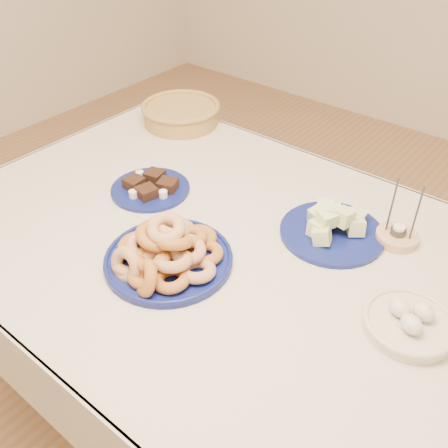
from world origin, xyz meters
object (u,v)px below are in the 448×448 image
at_px(dining_table, 235,274).
at_px(egg_bowl, 409,322).
at_px(wicker_basket, 181,113).
at_px(brownie_plate, 150,187).
at_px(melon_plate, 333,226).
at_px(candle_holder, 397,236).
at_px(donut_platter, 166,252).

bearing_deg(dining_table, egg_bowl, 1.26).
xyz_separation_m(wicker_basket, egg_bowl, (1.08, -0.43, -0.02)).
distance_m(brownie_plate, wicker_basket, 0.47).
height_order(brownie_plate, egg_bowl, egg_bowl).
height_order(melon_plate, wicker_basket, melon_plate).
bearing_deg(egg_bowl, melon_plate, 147.08).
xyz_separation_m(melon_plate, candle_holder, (0.15, 0.08, -0.01)).
xyz_separation_m(melon_plate, wicker_basket, (-0.78, 0.24, 0.02)).
bearing_deg(dining_table, melon_plate, 49.14).
height_order(donut_platter, wicker_basket, donut_platter).
xyz_separation_m(melon_plate, brownie_plate, (-0.54, -0.16, -0.01)).
xyz_separation_m(melon_plate, egg_bowl, (0.29, -0.19, -0.01)).
bearing_deg(melon_plate, brownie_plate, -163.28).
bearing_deg(donut_platter, wicker_basket, 130.31).
height_order(donut_platter, candle_holder, candle_holder).
relative_size(dining_table, wicker_basket, 4.46).
distance_m(brownie_plate, candle_holder, 0.73).
bearing_deg(egg_bowl, candle_holder, 118.27).
relative_size(melon_plate, candle_holder, 1.89).
relative_size(brownie_plate, egg_bowl, 0.92).
distance_m(donut_platter, egg_bowl, 0.59).
distance_m(donut_platter, candle_holder, 0.61).
bearing_deg(egg_bowl, donut_platter, -162.25).
distance_m(melon_plate, wicker_basket, 0.82).
relative_size(dining_table, candle_holder, 9.23).
bearing_deg(egg_bowl, dining_table, -178.74).
bearing_deg(melon_plate, wicker_basket, 162.85).
relative_size(dining_table, brownie_plate, 6.95).
bearing_deg(candle_holder, wicker_basket, 170.20).
bearing_deg(brownie_plate, egg_bowl, -2.05).
distance_m(dining_table, donut_platter, 0.24).
bearing_deg(melon_plate, donut_platter, -125.47).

